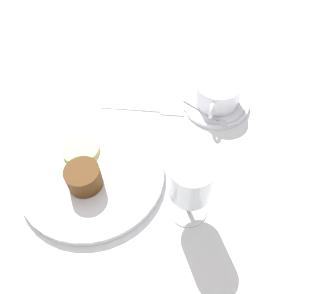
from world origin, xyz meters
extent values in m
plane|color=white|center=(0.00, 0.00, 0.00)|extent=(3.00, 3.00, 0.00)
cylinder|color=white|center=(0.00, -0.05, 0.01)|extent=(0.26, 0.26, 0.01)
torus|color=#8CB2D1|center=(0.00, -0.05, 0.01)|extent=(0.24, 0.24, 0.00)
cylinder|color=white|center=(-0.24, 0.12, 0.01)|extent=(0.14, 0.14, 0.01)
torus|color=#8CB2D1|center=(-0.24, 0.12, 0.01)|extent=(0.13, 0.13, 0.00)
cylinder|color=white|center=(-0.24, 0.12, 0.04)|extent=(0.09, 0.09, 0.05)
cylinder|color=#9E7A4C|center=(-0.24, 0.12, 0.04)|extent=(0.08, 0.08, 0.04)
torus|color=white|center=(-0.19, 0.12, 0.04)|extent=(0.04, 0.01, 0.04)
cube|color=silver|center=(-0.21, 0.10, 0.01)|extent=(0.04, 0.09, 0.00)
ellipsoid|color=silver|center=(-0.19, 0.15, 0.01)|extent=(0.02, 0.03, 0.00)
cylinder|color=silver|center=(0.01, 0.13, 0.00)|extent=(0.06, 0.06, 0.01)
cylinder|color=silver|center=(0.01, 0.13, 0.03)|extent=(0.01, 0.01, 0.06)
cylinder|color=silver|center=(0.01, 0.13, 0.10)|extent=(0.07, 0.07, 0.07)
cylinder|color=#5B0F1E|center=(0.01, 0.13, 0.09)|extent=(0.06, 0.06, 0.04)
cube|color=silver|center=(-0.18, -0.05, 0.00)|extent=(0.03, 0.13, 0.01)
cube|color=silver|center=(-0.20, 0.04, 0.00)|extent=(0.03, 0.05, 0.01)
cylinder|color=#563314|center=(0.02, -0.05, 0.03)|extent=(0.06, 0.06, 0.04)
cylinder|color=#EFE075|center=(-0.04, -0.09, 0.02)|extent=(0.07, 0.07, 0.01)
camera|label=1|loc=(0.26, 0.17, 0.51)|focal=35.00mm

